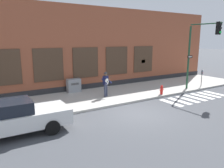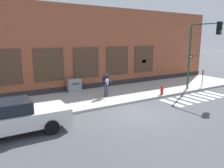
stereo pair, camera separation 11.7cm
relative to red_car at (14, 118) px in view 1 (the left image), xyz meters
name	(u,v)px [view 1 (the left image)]	position (x,y,z in m)	size (l,w,h in m)	color
ground_plane	(137,114)	(6.24, -0.72, -0.77)	(160.00, 160.00, 0.00)	#424449
sidewalk	(101,96)	(6.24, 3.52, -0.70)	(28.00, 4.90, 0.14)	#ADAAA3
building_backdrop	(75,48)	(6.24, 7.96, 2.57)	(28.00, 4.06, 6.69)	brown
crosswalk	(195,98)	(11.85, -0.23, -0.76)	(5.20, 1.90, 0.01)	silver
red_car	(14,118)	(0.00, 0.00, 0.00)	(4.63, 2.04, 1.53)	silver
busker	(106,83)	(6.39, 3.03, 0.36)	(0.78, 0.66, 1.74)	#33384C
traffic_light	(200,45)	(13.39, 0.80, 2.92)	(0.60, 2.60, 5.17)	#1E472D
parking_meter	(202,75)	(15.14, 1.69, 0.31)	(0.13, 0.11, 1.44)	#47474C
utility_box	(74,85)	(4.99, 5.52, -0.12)	(1.03, 0.53, 1.02)	gray
fire_hydrant	(162,90)	(10.19, 1.42, -0.29)	(0.38, 0.20, 0.70)	red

